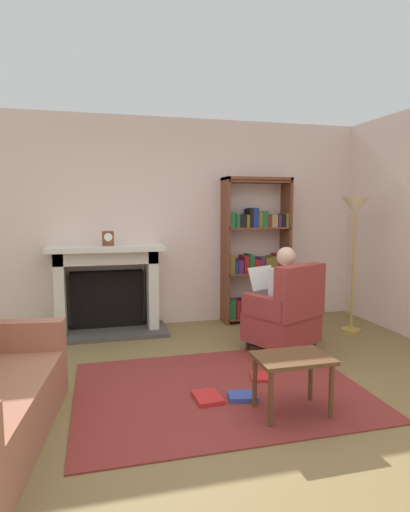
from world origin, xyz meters
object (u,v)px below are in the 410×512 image
Objects in this scene: fireplace at (107,286)px; mantel_clock at (108,238)px; side_table at (292,365)px; bookshelf at (256,255)px; armchair_reading at (286,314)px; floor_lamp at (355,218)px; seated_reader at (278,294)px.

mantel_clock is at bearing -77.03° from fireplace.
fireplace is 2.84m from side_table.
bookshelf is 1.42m from armchair_reading.
armchair_reading is at bearing -154.71° from floor_lamp.
armchair_reading is at bearing -35.28° from fireplace.
armchair_reading is 0.85× the size of seated_reader.
mantel_clock is at bearing -58.83° from armchair_reading.
floor_lamp is (1.20, 0.43, 0.80)m from seated_reader.
armchair_reading is (1.79, -1.18, -0.75)m from mantel_clock.
fireplace is 3.16m from floor_lamp.
mantel_clock is at bearing -176.01° from bookshelf.
armchair_reading is 1.73× the size of side_table.
fireplace is 1.46× the size of armchair_reading.
bookshelf reaches higher than mantel_clock.
fireplace is at bearing -59.11° from seated_reader.
fireplace is 2.54× the size of side_table.
seated_reader is 1.50m from floor_lamp.
floor_lamp reaches higher than seated_reader.
side_table is 2.66m from floor_lamp.
armchair_reading is 0.23m from seated_reader.
bookshelf reaches higher than floor_lamp.
side_table is 0.33× the size of floor_lamp.
side_table is at bearing 41.44° from armchair_reading.
floor_lamp is at bearing 46.76° from side_table.
mantel_clock is 0.18× the size of armchair_reading.
bookshelf is 1.16× the size of floor_lamp.
seated_reader is (-0.05, 0.11, 0.20)m from armchair_reading.
side_table is (-0.48, -1.35, -0.24)m from seated_reader.
floor_lamp is at bearing -12.32° from mantel_clock.
bookshelf is 3.47× the size of side_table.
side_table is (1.28, -2.52, -0.20)m from fireplace.
fireplace is 0.61m from mantel_clock.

